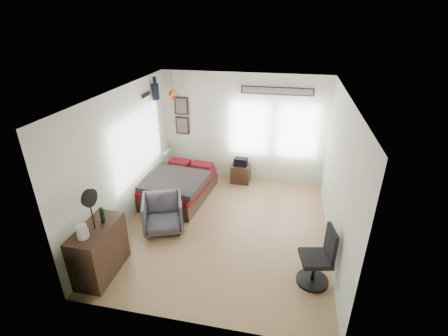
{
  "coord_description": "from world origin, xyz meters",
  "views": [
    {
      "loc": [
        1.07,
        -5.24,
        3.91
      ],
      "look_at": [
        -0.1,
        0.4,
        1.15
      ],
      "focal_mm": 26.0,
      "sensor_mm": 36.0,
      "label": 1
    }
  ],
  "objects_px": {
    "bed": "(179,186)",
    "task_chair": "(319,261)",
    "dresser": "(100,250)",
    "armchair": "(163,214)",
    "nightstand": "(241,174)"
  },
  "relations": [
    {
      "from": "dresser",
      "to": "nightstand",
      "type": "relative_size",
      "value": 2.15
    },
    {
      "from": "bed",
      "to": "task_chair",
      "type": "bearing_deg",
      "value": -28.45
    },
    {
      "from": "armchair",
      "to": "nightstand",
      "type": "bearing_deg",
      "value": 41.3
    },
    {
      "from": "armchair",
      "to": "task_chair",
      "type": "height_order",
      "value": "task_chair"
    },
    {
      "from": "dresser",
      "to": "task_chair",
      "type": "height_order",
      "value": "task_chair"
    },
    {
      "from": "bed",
      "to": "task_chair",
      "type": "height_order",
      "value": "task_chair"
    },
    {
      "from": "task_chair",
      "to": "nightstand",
      "type": "bearing_deg",
      "value": 106.87
    },
    {
      "from": "dresser",
      "to": "task_chair",
      "type": "xyz_separation_m",
      "value": [
        3.46,
        0.49,
        -0.03
      ]
    },
    {
      "from": "bed",
      "to": "dresser",
      "type": "distance_m",
      "value": 2.64
    },
    {
      "from": "dresser",
      "to": "nightstand",
      "type": "xyz_separation_m",
      "value": [
        1.73,
        3.64,
        -0.22
      ]
    },
    {
      "from": "bed",
      "to": "task_chair",
      "type": "relative_size",
      "value": 1.9
    },
    {
      "from": "dresser",
      "to": "armchair",
      "type": "height_order",
      "value": "dresser"
    },
    {
      "from": "dresser",
      "to": "nightstand",
      "type": "height_order",
      "value": "dresser"
    },
    {
      "from": "armchair",
      "to": "nightstand",
      "type": "distance_m",
      "value": 2.58
    },
    {
      "from": "armchair",
      "to": "task_chair",
      "type": "distance_m",
      "value": 3.04
    }
  ]
}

